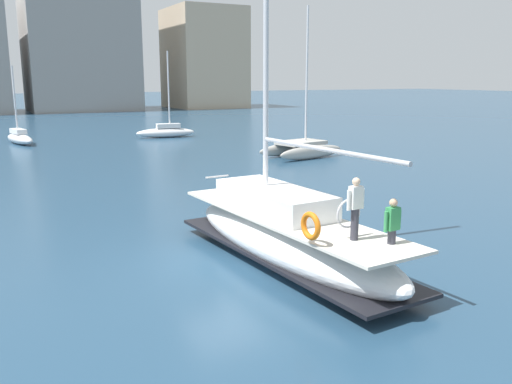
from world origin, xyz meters
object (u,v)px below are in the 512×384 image
(main_sailboat, at_px, (286,233))
(moored_catamaran, at_px, (166,131))
(moored_sloop_near, at_px, (301,147))
(moored_sloop_far, at_px, (20,137))

(main_sailboat, relative_size, moored_catamaran, 1.65)
(main_sailboat, height_order, moored_catamaran, main_sailboat)
(moored_sloop_near, bearing_deg, moored_sloop_far, 133.96)
(moored_sloop_near, bearing_deg, moored_catamaran, 104.58)
(main_sailboat, height_order, moored_sloop_far, main_sailboat)
(moored_sloop_near, height_order, moored_catamaran, moored_sloop_near)
(moored_catamaran, bearing_deg, moored_sloop_near, -75.42)
(main_sailboat, height_order, moored_sloop_near, main_sailboat)
(moored_catamaran, bearing_deg, main_sailboat, -102.56)
(moored_sloop_near, relative_size, moored_catamaran, 1.30)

